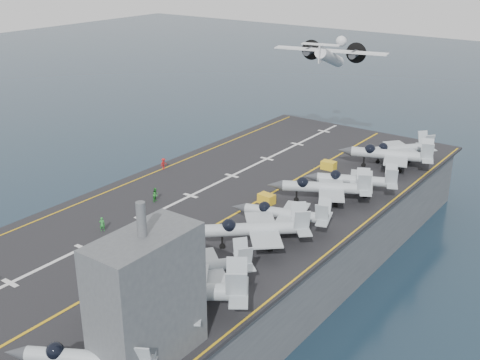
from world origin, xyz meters
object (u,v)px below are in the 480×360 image
Objects in this scene: island_superstructure at (146,284)px; tow_cart_a at (148,260)px; transport_plane at (330,57)px; fighter_jet_0 at (89,357)px.

tow_cart_a is (-11.71, 11.65, -6.85)m from island_superstructure.
transport_plane is (-14.71, 69.47, 11.63)m from tow_cart_a.
island_superstructure reaches higher than fighter_jet_0.
fighter_jet_0 is 0.59× the size of transport_plane.
transport_plane is at bearing 105.86° from fighter_jet_0.
fighter_jet_0 is (-1.92, -5.08, -5.23)m from island_superstructure.
tow_cart_a is at bearing 135.13° from island_superstructure.
island_superstructure reaches higher than tow_cart_a.
transport_plane is at bearing 101.95° from tow_cart_a.
transport_plane reaches higher than tow_cart_a.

